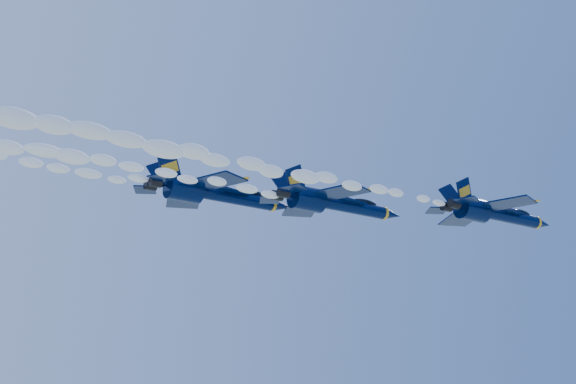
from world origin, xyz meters
TOP-DOWN VIEW (x-y plane):
  - jet_lead at (21.39, -12.87)m, footprint 16.23×13.31m
  - smoke_trail_jet_lead at (-9.11, -12.87)m, footprint 47.11×1.81m
  - jet_second at (4.75, -5.44)m, footprint 16.66×13.67m
  - smoke_trail_jet_second at (-25.93, -5.44)m, footprint 47.11×1.86m
  - jet_third at (-5.73, 2.30)m, footprint 17.84×14.63m

SIDE VIEW (x-z plane):
  - smoke_trail_jet_lead at x=-9.11m, z-range 150.30..151.93m
  - smoke_trail_jet_second at x=-25.93m, z-range 150.66..152.33m
  - jet_lead at x=21.39m, z-range 148.50..154.53m
  - jet_second at x=4.75m, z-range 148.80..154.99m
  - jet_third at x=-5.73m, z-range 149.99..156.61m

